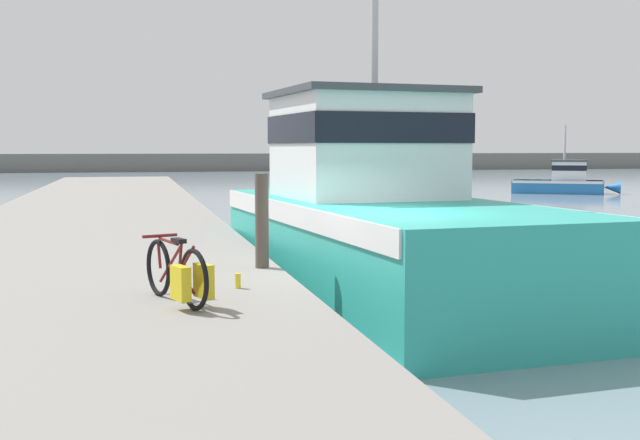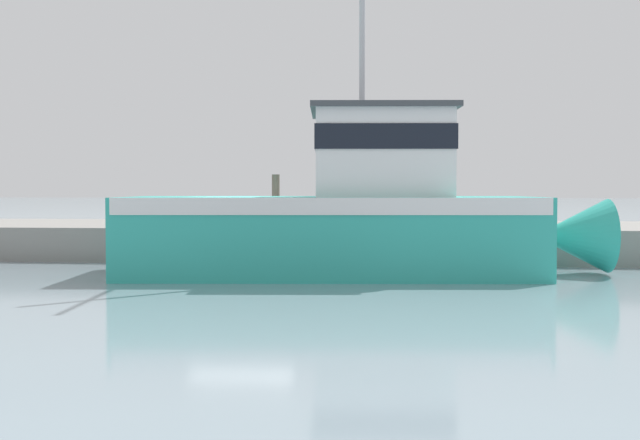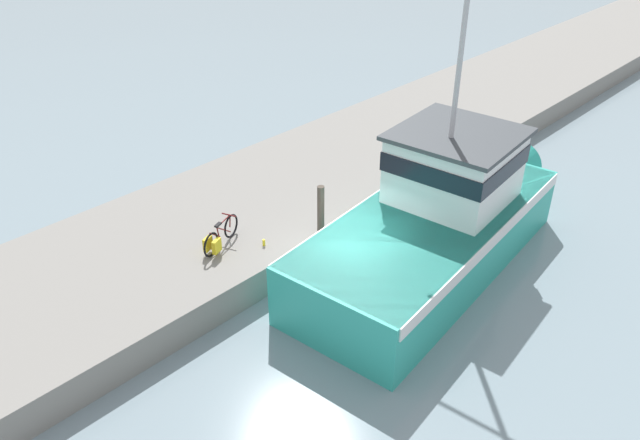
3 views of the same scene
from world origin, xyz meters
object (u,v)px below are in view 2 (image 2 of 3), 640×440
object	(u,v)px
fishing_boat_main	(353,212)
bicycle_touring	(192,213)
mooring_post	(276,202)
water_bottle_by_bike	(219,224)

from	to	relation	value
fishing_boat_main	bicycle_touring	distance (m)	6.23
mooring_post	water_bottle_by_bike	world-z (taller)	mooring_post
mooring_post	water_bottle_by_bike	distance (m)	1.89
bicycle_touring	mooring_post	size ratio (longest dim) A/B	1.16
mooring_post	fishing_boat_main	bearing A→B (deg)	41.45
bicycle_touring	mooring_post	bearing A→B (deg)	42.53
fishing_boat_main	bicycle_touring	bearing A→B (deg)	-134.26
fishing_boat_main	mooring_post	xyz separation A→B (m)	(-2.52, -2.22, 0.21)
fishing_boat_main	water_bottle_by_bike	distance (m)	5.01
bicycle_touring	mooring_post	distance (m)	3.00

